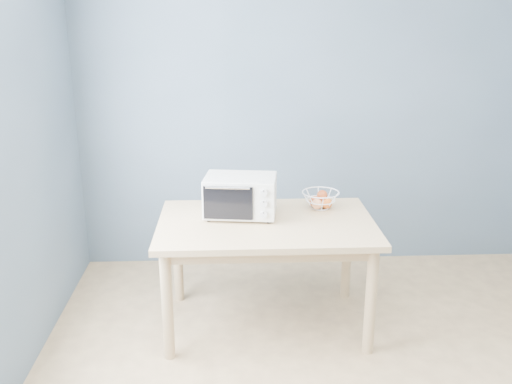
{
  "coord_description": "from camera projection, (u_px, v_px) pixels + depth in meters",
  "views": [
    {
      "loc": [
        -0.78,
        -2.26,
        2.06
      ],
      "look_at": [
        -0.62,
        1.25,
        0.93
      ],
      "focal_mm": 40.0,
      "sensor_mm": 36.0,
      "label": 1
    }
  ],
  "objects": [
    {
      "name": "room",
      "position": [
        416.0,
        197.0,
        2.42
      ],
      "size": [
        4.01,
        4.51,
        2.61
      ],
      "color": "tan",
      "rests_on": "ground"
    },
    {
      "name": "toaster_oven",
      "position": [
        238.0,
        195.0,
        3.75
      ],
      "size": [
        0.5,
        0.38,
        0.27
      ],
      "rotation": [
        0.0,
        0.0,
        -0.13
      ],
      "color": "white",
      "rests_on": "dining_table"
    },
    {
      "name": "dining_table",
      "position": [
        266.0,
        236.0,
        3.72
      ],
      "size": [
        1.4,
        0.9,
        0.75
      ],
      "color": "tan",
      "rests_on": "ground"
    },
    {
      "name": "fruit_basket",
      "position": [
        320.0,
        200.0,
        3.91
      ],
      "size": [
        0.26,
        0.26,
        0.13
      ],
      "rotation": [
        0.0,
        0.0,
        -0.01
      ],
      "color": "white",
      "rests_on": "dining_table"
    }
  ]
}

